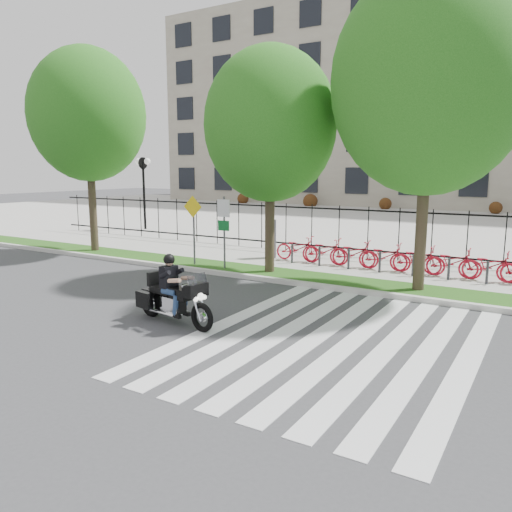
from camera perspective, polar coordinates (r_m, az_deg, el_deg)
The scene contains 16 objects.
ground at distance 13.33m, azimuth -10.76°, elevation -5.83°, with size 120.00×120.00×0.00m, color #3A3A3D.
curb at distance 16.49m, azimuth -1.21°, elevation -2.35°, with size 60.00×0.20×0.15m, color beige.
grass_verge at distance 17.19m, azimuth 0.31°, elevation -1.83°, with size 60.00×1.50×0.15m, color #1F4D13.
sidewalk at distance 19.34m, azimuth 4.13°, elevation -0.54°, with size 60.00×3.50×0.15m, color #A8A69D.
plaza at distance 35.73m, azimuth 17.14°, elevation 3.83°, with size 80.00×34.00×0.10m, color #A8A69D.
crosswalk_stripes at distance 10.84m, azimuth 8.86°, elevation -9.46°, with size 5.70×8.00×0.01m, color silver, non-canonical shape.
iron_fence at distance 20.74m, azimuth 6.38°, elevation 3.14°, with size 30.00×0.06×2.00m, color black, non-canonical shape.
office_building at distance 55.45m, azimuth 23.00°, elevation 15.79°, with size 60.00×21.90×20.15m.
lamp_post_left at distance 29.81m, azimuth -12.75°, elevation 8.98°, with size 1.06×0.70×4.25m.
street_tree_0 at distance 22.29m, azimuth -18.69°, elevation 15.02°, with size 4.71×4.71×8.32m.
street_tree_1 at distance 16.67m, azimuth 1.64°, elevation 14.73°, with size 4.33×4.33×7.33m.
street_tree_2 at distance 14.98m, azimuth 19.24°, elevation 18.29°, with size 5.35×5.35×8.83m.
bike_share_station at distance 17.53m, azimuth 15.95°, elevation -0.14°, with size 9.98×0.86×1.50m.
sign_pole_regulatory at distance 17.26m, azimuth -3.69°, elevation 3.79°, with size 0.50×0.09×2.50m.
sign_pole_warning at distance 18.06m, azimuth -7.17°, elevation 4.01°, with size 0.78×0.09×2.49m.
motorcycle_rider at distance 11.81m, azimuth -9.35°, elevation -4.54°, with size 2.54×0.97×1.97m.
Camera 1 is at (8.66, -9.48, 3.59)m, focal length 35.00 mm.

